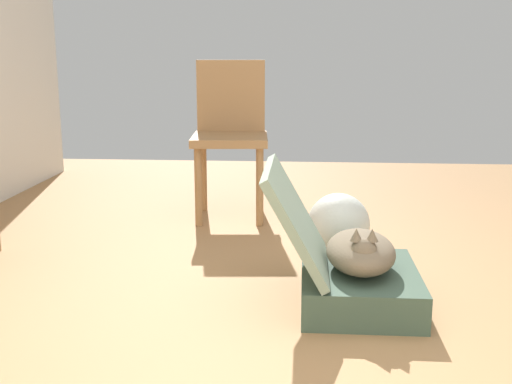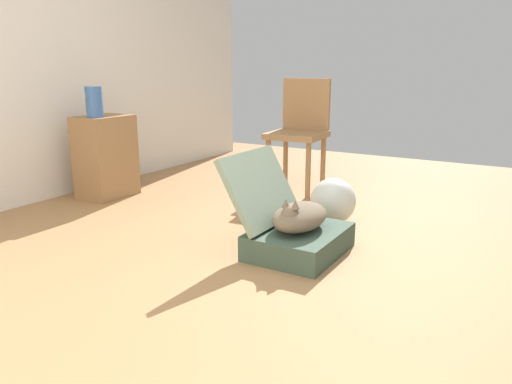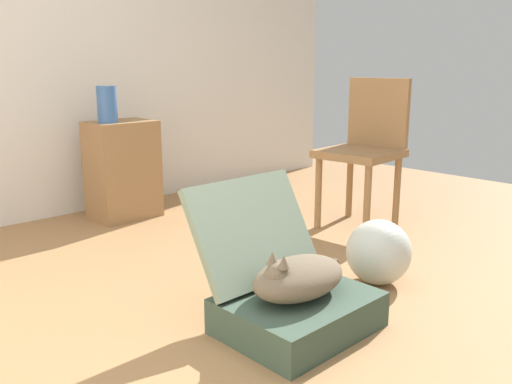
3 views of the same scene
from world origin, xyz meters
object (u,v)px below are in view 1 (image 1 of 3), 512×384
object	(u,v)px
suitcase_base	(359,287)
chair	(230,130)
cat	(361,251)
plastic_bag_white	(338,224)

from	to	relation	value
suitcase_base	chair	xyz separation A→B (m)	(1.42, 0.70, 0.47)
cat	plastic_bag_white	world-z (taller)	cat
plastic_bag_white	chair	xyz separation A→B (m)	(0.77, 0.64, 0.38)
cat	chair	world-z (taller)	chair
suitcase_base	cat	distance (m)	0.16
suitcase_base	cat	xyz separation A→B (m)	(-0.01, 0.00, 0.16)
cat	plastic_bag_white	xyz separation A→B (m)	(0.66, 0.05, -0.07)
suitcase_base	cat	size ratio (longest dim) A/B	1.15
cat	plastic_bag_white	size ratio (longest dim) A/B	1.61
plastic_bag_white	chair	size ratio (longest dim) A/B	0.33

